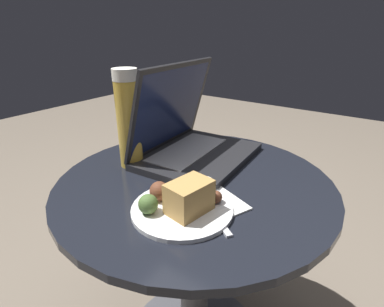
{
  "coord_description": "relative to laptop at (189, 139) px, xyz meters",
  "views": [
    {
      "loc": [
        -0.52,
        -0.36,
        0.9
      ],
      "look_at": [
        -0.01,
        0.0,
        0.64
      ],
      "focal_mm": 28.0,
      "sensor_mm": 36.0,
      "label": 1
    }
  ],
  "objects": [
    {
      "name": "table",
      "position": [
        -0.1,
        -0.09,
        -0.23
      ],
      "size": [
        0.65,
        0.65,
        0.57
      ],
      "color": "#515156",
      "rests_on": "ground_plane"
    },
    {
      "name": "napkin",
      "position": [
        -0.2,
        -0.16,
        -0.05
      ],
      "size": [
        0.21,
        0.18,
        0.0
      ],
      "color": "white",
      "rests_on": "table"
    },
    {
      "name": "laptop",
      "position": [
        0.0,
        0.0,
        0.0
      ],
      "size": [
        0.34,
        0.27,
        0.25
      ],
      "color": "#232326",
      "rests_on": "table"
    },
    {
      "name": "beer_glass",
      "position": [
        -0.13,
        0.09,
        0.07
      ],
      "size": [
        0.06,
        0.06,
        0.25
      ],
      "color": "gold",
      "rests_on": "table"
    },
    {
      "name": "snack_plate",
      "position": [
        -0.22,
        -0.14,
        -0.03
      ],
      "size": [
        0.2,
        0.2,
        0.07
      ],
      "color": "white",
      "rests_on": "table"
    },
    {
      "name": "fork",
      "position": [
        -0.19,
        -0.18,
        -0.05
      ],
      "size": [
        0.11,
        0.15,
        0.0
      ],
      "color": "silver",
      "rests_on": "table"
    }
  ]
}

